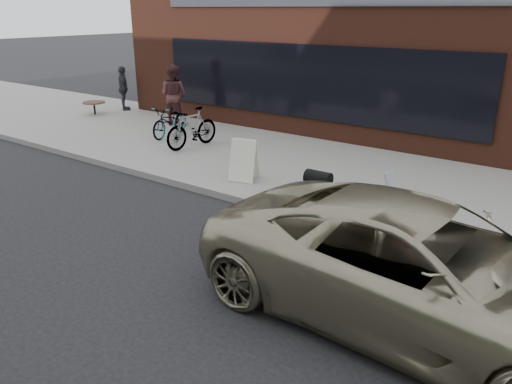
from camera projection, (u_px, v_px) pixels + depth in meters
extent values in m
plane|color=black|center=(77.00, 304.00, 6.47)|extent=(120.00, 120.00, 0.00)
cube|color=gray|center=(332.00, 168.00, 11.75)|extent=(44.00, 6.00, 0.15)
cube|color=#5A2B1D|center=(379.00, 50.00, 17.41)|extent=(14.00, 10.00, 4.50)
cube|color=black|center=(304.00, 82.00, 13.79)|extent=(10.00, 0.08, 2.00)
torus|color=black|center=(315.00, 212.00, 8.59)|extent=(0.62, 0.11, 0.62)
torus|color=black|center=(393.00, 232.00, 7.83)|extent=(0.62, 0.11, 0.62)
cube|color=#B7B7BC|center=(350.00, 216.00, 8.21)|extent=(0.51, 0.28, 0.35)
cube|color=black|center=(367.00, 199.00, 7.93)|extent=(0.47, 0.30, 0.24)
cube|color=black|center=(341.00, 194.00, 8.19)|extent=(0.51, 0.26, 0.11)
cube|color=black|center=(323.00, 194.00, 8.39)|extent=(0.28, 0.21, 0.13)
cube|color=black|center=(385.00, 195.00, 7.74)|extent=(0.17, 0.22, 0.20)
cube|color=silver|center=(390.00, 182.00, 7.62)|extent=(0.14, 0.28, 0.31)
cylinder|color=black|center=(381.00, 190.00, 7.75)|extent=(0.03, 0.65, 0.03)
cube|color=#B7B7BC|center=(318.00, 186.00, 8.41)|extent=(0.26, 0.28, 0.03)
cube|color=slate|center=(312.00, 202.00, 8.28)|extent=(0.39, 0.17, 0.37)
cylinder|color=black|center=(318.00, 178.00, 8.36)|extent=(0.45, 0.26, 0.26)
cylinder|color=#B7B7BC|center=(334.00, 212.00, 8.55)|extent=(0.51, 0.08, 0.18)
imported|color=tan|center=(420.00, 268.00, 5.84)|extent=(5.46, 2.72, 1.49)
imported|color=gray|center=(170.00, 121.00, 14.24)|extent=(0.90, 1.73, 0.86)
imported|color=gray|center=(192.00, 128.00, 13.05)|extent=(0.64, 1.75, 1.03)
cube|color=white|center=(242.00, 161.00, 10.47)|extent=(0.60, 0.40, 0.89)
cube|color=white|center=(247.00, 158.00, 10.68)|extent=(0.60, 0.40, 0.89)
cylinder|color=black|center=(95.00, 109.00, 17.27)|extent=(0.06, 0.06, 0.39)
cylinder|color=#513425|center=(94.00, 102.00, 17.19)|extent=(0.75, 0.75, 0.04)
imported|color=#4B2828|center=(174.00, 95.00, 15.47)|extent=(1.01, 0.84, 1.85)
imported|color=#32303D|center=(123.00, 88.00, 17.79)|extent=(0.95, 0.85, 1.55)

